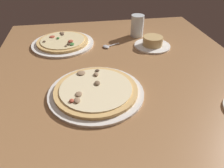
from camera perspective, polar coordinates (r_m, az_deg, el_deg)
dining_table at (r=81.63cm, az=3.99°, el=-2.21°), size 150.00×110.00×4.00cm
pizza_main at (r=77.11cm, az=-4.25°, el=-1.80°), size 33.96×33.96×3.39cm
pizza_side at (r=115.64cm, az=-12.75°, el=10.61°), size 31.31×31.31×3.37cm
ramekin_on_saucer at (r=112.23cm, az=10.59°, el=10.59°), size 17.92×17.92×5.16cm
water_glass at (r=122.69cm, az=6.63°, el=14.69°), size 6.94×6.94×11.45cm
spoon at (r=110.37cm, az=-1.10°, el=9.88°), size 6.16×9.52×1.00cm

